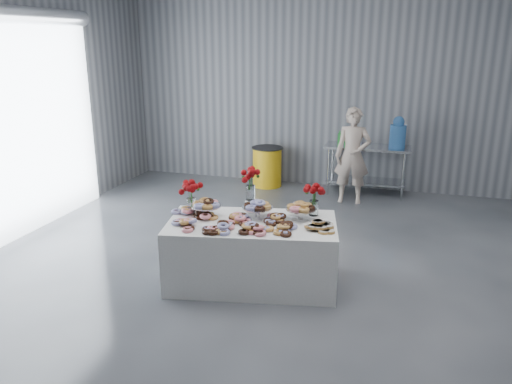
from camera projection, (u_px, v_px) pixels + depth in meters
The scene contains 16 objects.
ground at pixel (274, 292), 5.63m from camera, with size 9.00×9.00×0.00m, color #373A3F.
room_walls at pixel (253, 49), 5.00m from camera, with size 8.04×9.04×4.02m.
display_table at pixel (252, 252), 5.75m from camera, with size 1.90×1.00×0.75m, color white.
prep_table at pixel (367, 161), 9.03m from camera, with size 1.50×0.60×0.90m.
donut_mounds at pixel (250, 220), 5.59m from camera, with size 1.80×0.80×0.09m, color gold, non-canonical shape.
cake_stand_left at pixel (206, 205), 5.80m from camera, with size 0.36×0.36×0.17m.
cake_stand_mid at pixel (257, 206), 5.74m from camera, with size 0.36×0.36×0.17m.
cake_stand_right at pixel (301, 207), 5.69m from camera, with size 0.36×0.36×0.17m.
danish_pile at pixel (319, 224), 5.42m from camera, with size 0.48×0.48×0.11m, color silver, non-canonical shape.
bouquet_left at pixel (191, 189), 5.86m from camera, with size 0.26×0.26×0.42m.
bouquet_right at pixel (314, 191), 5.78m from camera, with size 0.26×0.26×0.42m.
bouquet_center at pixel (251, 181), 5.87m from camera, with size 0.26×0.26×0.57m.
water_jug at pixel (398, 134), 8.74m from camera, with size 0.28×0.28×0.55m.
drink_bottles at pixel (350, 138), 8.90m from camera, with size 0.54×0.08×0.27m, color #268C33, non-canonical shape.
person at pixel (353, 156), 8.52m from camera, with size 0.60×0.40×1.65m, color #CC8C93.
trash_barrel at pixel (267, 167), 9.61m from camera, with size 0.60×0.60×0.76m.
Camera 1 is at (1.24, -4.90, 2.73)m, focal length 35.00 mm.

